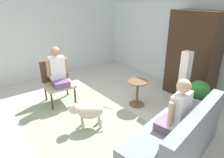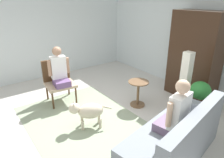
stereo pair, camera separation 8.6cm
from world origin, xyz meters
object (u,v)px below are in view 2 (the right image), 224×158
person_on_armchair (59,69)px  couch (175,139)px  round_end_table (138,92)px  armchair (58,78)px  column_lamp (185,83)px  person_on_couch (176,112)px  potted_plant (199,96)px  armoire_cabinet (195,56)px  dog (88,111)px

person_on_armchair → couch: bearing=14.3°
couch → round_end_table: size_ratio=3.33×
armchair → column_lamp: bearing=42.8°
armchair → person_on_couch: person_on_couch is taller
person_on_couch → potted_plant: size_ratio=1.09×
armchair → round_end_table: armchair is taller
person_on_couch → armoire_cabinet: size_ratio=0.42×
person_on_armchair → armoire_cabinet: bearing=59.5°
round_end_table → dog: round_end_table is taller
dog → couch: bearing=25.4°
round_end_table → column_lamp: (0.77, 0.64, 0.32)m
person_on_couch → potted_plant: 1.42m
round_end_table → person_on_armchair: bearing=-131.8°
armoire_cabinet → couch: bearing=-61.4°
dog → armoire_cabinet: bearing=82.6°
round_end_table → couch: bearing=-22.9°
dog → potted_plant: (1.09, 2.02, 0.15)m
armchair → person_on_armchair: size_ratio=1.13×
potted_plant → column_lamp: bearing=179.3°
armchair → armoire_cabinet: size_ratio=0.47×
armoire_cabinet → dog: bearing=-97.4°
potted_plant → armchair: bearing=-141.8°
couch → armchair: armchair is taller
couch → armchair: (-2.97, -0.70, 0.27)m
person_on_couch → column_lamp: bearing=120.0°
round_end_table → column_lamp: 1.05m
armoire_cabinet → column_lamp: bearing=-66.7°
person_on_couch → dog: person_on_couch is taller
couch → armoire_cabinet: armoire_cabinet is taller
person_on_couch → couch: bearing=42.0°
dog → potted_plant: size_ratio=0.93×
couch → person_on_couch: person_on_couch is taller
dog → column_lamp: column_lamp is taller
round_end_table → potted_plant: potted_plant is taller
person_on_couch → column_lamp: size_ratio=0.66×
couch → armoire_cabinet: (-1.15, 2.10, 0.75)m
column_lamp → person_on_couch: bearing=-60.0°
round_end_table → armoire_cabinet: size_ratio=0.29×
couch → person_on_armchair: 2.94m
person_on_armchair → potted_plant: person_on_armchair is taller
person_on_armchair → round_end_table: person_on_armchair is taller
dog → potted_plant: bearing=61.7°
couch → column_lamp: 1.58m
couch → round_end_table: (-1.57, 0.66, 0.04)m
person_on_couch → armoire_cabinet: armoire_cabinet is taller
couch → person_on_armchair: size_ratio=2.28×
person_on_couch → potted_plant: bearing=106.5°
couch → armoire_cabinet: size_ratio=0.96×
dog → column_lamp: bearing=70.7°
person_on_armchair → round_end_table: size_ratio=1.46×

